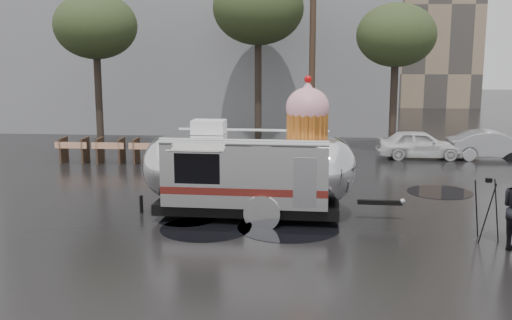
{
  "coord_description": "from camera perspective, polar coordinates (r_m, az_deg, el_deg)",
  "views": [
    {
      "loc": [
        2.18,
        -13.16,
        4.4
      ],
      "look_at": [
        0.91,
        2.52,
        1.55
      ],
      "focal_mm": 42.0,
      "sensor_mm": 36.0,
      "label": 1
    }
  ],
  "objects": [
    {
      "name": "tree_right",
      "position": [
        26.44,
        13.2,
        11.42
      ],
      "size": [
        3.36,
        3.36,
        6.42
      ],
      "color": "#382D26",
      "rests_on": "ground"
    },
    {
      "name": "utility_pole",
      "position": [
        27.16,
        5.4,
        10.68
      ],
      "size": [
        1.6,
        0.28,
        9.0
      ],
      "color": "#473323",
      "rests_on": "ground"
    },
    {
      "name": "grey_building",
      "position": [
        37.72,
        -4.94,
        13.42
      ],
      "size": [
        22.0,
        12.0,
        13.0
      ],
      "primitive_type": "cube",
      "color": "slate",
      "rests_on": "ground"
    },
    {
      "name": "tripod",
      "position": [
        15.07,
        21.16,
        -3.88
      ],
      "size": [
        0.61,
        0.6,
        1.52
      ],
      "rotation": [
        0.0,
        0.0,
        0.29
      ],
      "color": "black",
      "rests_on": "ground"
    },
    {
      "name": "airstream_trailer",
      "position": [
        16.02,
        -0.39,
        -0.67
      ],
      "size": [
        7.21,
        2.81,
        3.88
      ],
      "rotation": [
        0.0,
        0.0,
        -0.04
      ],
      "color": "silver",
      "rests_on": "ground"
    },
    {
      "name": "tree_left",
      "position": [
        27.74,
        -15.04,
        12.16
      ],
      "size": [
        3.64,
        3.64,
        6.95
      ],
      "color": "#382D26",
      "rests_on": "ground"
    },
    {
      "name": "ground",
      "position": [
        14.04,
        -4.58,
        -8.04
      ],
      "size": [
        120.0,
        120.0,
        0.0
      ],
      "primitive_type": "plane",
      "color": "black",
      "rests_on": "ground"
    },
    {
      "name": "tree_mid",
      "position": [
        28.31,
        0.21,
        14.19
      ],
      "size": [
        4.2,
        4.2,
        8.03
      ],
      "color": "#382D26",
      "rests_on": "ground"
    },
    {
      "name": "barricade_row",
      "position": [
        24.69,
        -13.68,
        0.93
      ],
      "size": [
        4.3,
        0.8,
        1.0
      ],
      "color": "#473323",
      "rests_on": "ground"
    },
    {
      "name": "puddles",
      "position": [
        16.24,
        3.55,
        -5.47
      ],
      "size": [
        9.26,
        6.73,
        0.01
      ],
      "color": "black",
      "rests_on": "ground"
    }
  ]
}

